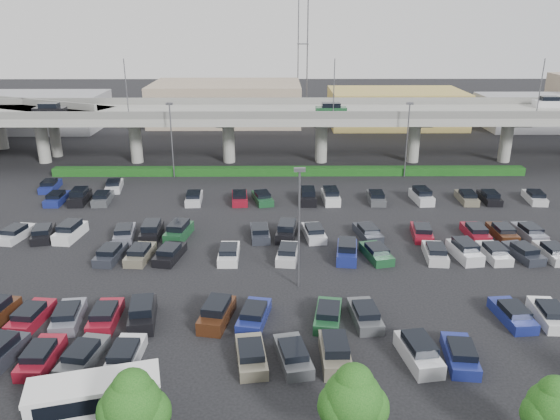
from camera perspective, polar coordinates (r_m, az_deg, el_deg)
name	(u,v)px	position (r m, az deg, el deg)	size (l,w,h in m)	color
ground	(295,247)	(53.46, 1.58, -3.91)	(280.00, 280.00, 0.00)	black
overpass	(287,116)	(82.15, 0.73, 9.75)	(150.00, 13.00, 15.80)	gray
hedge	(289,171)	(76.81, 0.97, 4.09)	(66.00, 1.60, 1.10)	#113A10
tree_row	(327,399)	(28.90, 4.97, -19.11)	(65.07, 3.66, 5.94)	#332316
shuttle_bus	(95,397)	(34.17, -18.76, -17.98)	(7.65, 4.20, 2.33)	white
parked_cars	(272,259)	(49.65, -0.87, -5.10)	(62.95, 41.66, 1.67)	white
light_poles	(253,180)	(53.17, -2.88, 3.12)	(66.90, 48.38, 10.30)	#55555B
distant_buildings	(346,105)	(112.97, 6.94, 10.80)	(138.00, 24.00, 9.00)	gray
comm_tower	(303,41)	(123.09, 2.41, 17.24)	(2.40, 2.40, 30.00)	#55555B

